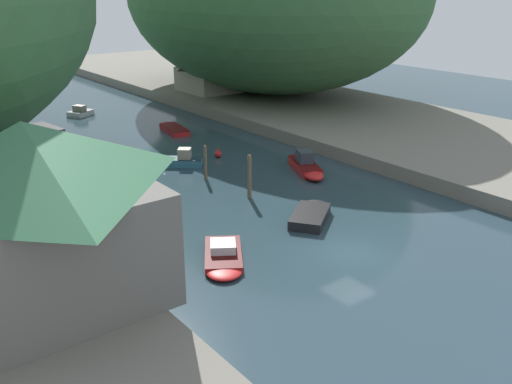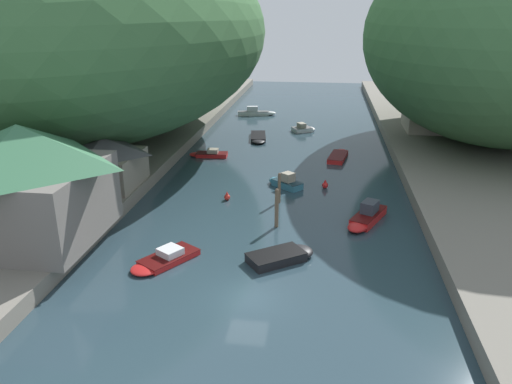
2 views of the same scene
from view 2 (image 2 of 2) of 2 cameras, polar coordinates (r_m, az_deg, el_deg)
The scene contains 22 objects.
water_surface at distance 58.78m, azimuth 3.43°, elevation 3.71°, with size 130.00×130.00×0.00m, color #283D47.
left_bank at distance 64.62m, azimuth -17.81°, elevation 4.85°, with size 22.00×120.00×1.20m.
right_bank at distance 61.57m, azimuth 25.74°, elevation 3.04°, with size 22.00×120.00×1.20m.
hillside_left at distance 66.67m, azimuth -18.51°, elevation 16.88°, with size 42.48×59.47×25.41m.
hillside_right at distance 68.00m, azimuth 26.23°, elevation 15.57°, with size 32.04×44.85×24.55m.
waterfront_building at distance 38.29m, azimuth -24.86°, elevation 1.20°, with size 10.36×10.37×8.27m.
boathouse_shed at distance 48.08m, azimuth -16.99°, elevation 3.45°, with size 6.71×6.97×4.55m.
right_bank_cottage at distance 71.85m, azimuth 19.26°, elevation 8.69°, with size 6.79×7.97×4.74m.
boat_mid_channel at distance 49.73m, azimuth 3.28°, elevation 1.15°, with size 3.87×3.59×1.55m.
boat_far_right_bank at distance 67.72m, azimuth 0.26°, elevation 6.21°, with size 2.73×6.40×0.50m.
boat_navy_launch at distance 60.20m, azimuth 9.44°, elevation 4.14°, with size 2.73×6.00×0.56m.
boat_far_upstream at distance 35.60m, azimuth 3.16°, elevation -7.25°, with size 5.20×4.54×0.67m.
boat_white_cruiser at distance 72.68m, azimuth 5.50°, elevation 7.22°, with size 3.78×3.22×1.26m.
boat_yellow_tender at distance 35.76m, azimuth -10.52°, elevation -7.56°, with size 4.55×5.46×0.90m.
boat_small_dinghy at distance 60.17m, azimuth -5.49°, elevation 4.34°, with size 4.67×1.89×0.94m.
boat_open_rowboat at distance 83.44m, azimuth 0.12°, elevation 9.07°, with size 6.45×2.11×1.50m.
boat_cabin_cruiser at distance 42.27m, azimuth 12.47°, elevation -2.83°, with size 3.86×5.93×1.69m.
mooring_post_second at distance 40.14m, azimuth 2.38°, elevation -1.82°, with size 0.32×0.32×3.32m.
mooring_post_middle at distance 45.31m, azimuth 2.67°, elevation 0.49°, with size 0.28×0.28×2.85m.
channel_buoy_near at distance 46.29m, azimuth -3.33°, elevation -0.54°, with size 0.56×0.56×0.84m.
channel_buoy_far at distance 49.67m, azimuth 7.90°, elevation 0.82°, with size 0.62×0.62×0.92m.
person_on_quay at distance 36.73m, azimuth -22.39°, elevation -4.76°, with size 0.29×0.41×1.69m.
Camera 2 is at (4.10, -26.17, 16.82)m, focal length 35.00 mm.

